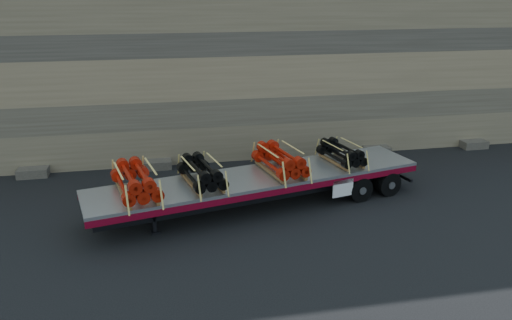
{
  "coord_description": "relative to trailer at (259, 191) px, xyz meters",
  "views": [
    {
      "loc": [
        -2.71,
        -15.78,
        7.38
      ],
      "look_at": [
        0.53,
        0.79,
        1.48
      ],
      "focal_mm": 35.0,
      "sensor_mm": 36.0,
      "label": 1
    }
  ],
  "objects": [
    {
      "name": "bundle_rear",
      "position": [
        3.25,
        0.72,
        0.94
      ],
      "size": [
        1.39,
        2.14,
        0.7
      ],
      "primitive_type": null,
      "rotation": [
        0.0,
        0.0,
        0.22
      ],
      "color": "black",
      "rests_on": "trailer"
    },
    {
      "name": "bundle_midfront",
      "position": [
        -2.02,
        -0.45,
        0.98
      ],
      "size": [
        1.54,
        2.37,
        0.78
      ],
      "primitive_type": null,
      "rotation": [
        0.0,
        0.0,
        0.22
      ],
      "color": "black",
      "rests_on": "trailer"
    },
    {
      "name": "bundle_front",
      "position": [
        -4.11,
        -0.91,
        1.02
      ],
      "size": [
        1.7,
        2.62,
        0.86
      ],
      "primitive_type": null,
      "rotation": [
        0.0,
        0.0,
        0.22
      ],
      "color": "#AA1809",
      "rests_on": "trailer"
    },
    {
      "name": "rock_wall",
      "position": [
        -0.49,
        6.48,
        2.91
      ],
      "size": [
        44.0,
        3.0,
        7.0
      ],
      "primitive_type": "cube",
      "color": "#7A6B54",
      "rests_on": "ground"
    },
    {
      "name": "trailer",
      "position": [
        0.0,
        0.0,
        0.0
      ],
      "size": [
        12.04,
        4.79,
        1.18
      ],
      "primitive_type": null,
      "rotation": [
        0.0,
        0.0,
        0.22
      ],
      "color": "#B9BBC1",
      "rests_on": "ground"
    },
    {
      "name": "ground",
      "position": [
        -0.49,
        -0.02,
        -0.59
      ],
      "size": [
        120.0,
        120.0,
        0.0
      ],
      "primitive_type": "plane",
      "color": "black",
      "rests_on": "ground"
    },
    {
      "name": "bundle_midrear",
      "position": [
        0.79,
        0.18,
        1.01
      ],
      "size": [
        1.66,
        2.55,
        0.83
      ],
      "primitive_type": null,
      "rotation": [
        0.0,
        0.0,
        0.22
      ],
      "color": "#AA1809",
      "rests_on": "trailer"
    }
  ]
}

